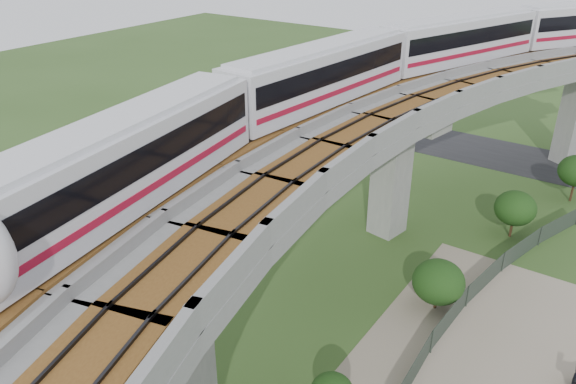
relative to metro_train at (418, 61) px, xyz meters
name	(u,v)px	position (x,y,z in m)	size (l,w,h in m)	color
ground	(297,297)	(-1.51, -11.71, -12.31)	(160.00, 160.00, 0.00)	#345120
asphalt_road	(463,147)	(-1.51, 18.29, -12.29)	(60.00, 8.00, 0.03)	#232326
viaduct	(362,177)	(2.33, -11.71, -3.26)	(19.58, 73.98, 11.40)	#99968E
metro_train	(418,61)	(0.00, 0.00, 0.00)	(17.45, 60.09, 3.64)	silver
fence	(455,352)	(8.24, -11.71, -11.56)	(3.87, 38.73, 1.50)	#2D382D
tree_1	(515,208)	(7.11, 3.05, -10.01)	(2.89, 2.89, 3.53)	#382314
tree_2	(438,282)	(5.75, -7.93, -10.44)	(3.02, 3.02, 3.16)	#382314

